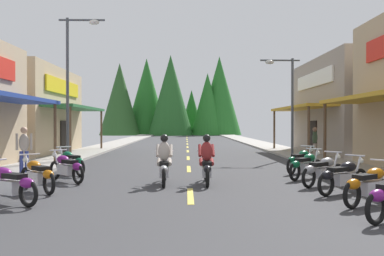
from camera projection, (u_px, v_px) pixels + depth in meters
The scene contains 21 objects.
ground at pixel (188, 150), 29.97m from camera, with size 10.76×84.87×0.10m, color #38383A.
sidewalk_left at pixel (97, 149), 29.87m from camera, with size 2.51×84.87×0.12m, color #9E9991.
sidewalk_right at pixel (278, 149), 30.06m from camera, with size 2.51×84.87×0.12m, color #9E9991.
centerline_dashes at pixel (187, 147), 33.54m from camera, with size 0.16×60.99×0.01m.
storefront_right_far at pixel (377, 107), 25.61m from camera, with size 9.72×9.73×5.97m.
streetlamp_left at pixel (74, 70), 19.55m from camera, with size 2.19×0.30×6.95m.
streetlamp_right at pixel (286, 92), 22.67m from camera, with size 2.19×0.30×5.52m.
motorcycle_parked_right_1 at pixel (370, 184), 9.52m from camera, with size 1.81×1.31×1.04m.
motorcycle_parked_right_2 at pixel (343, 176), 11.06m from camera, with size 1.84×1.27×1.04m.
motorcycle_parked_right_3 at pixel (323, 170), 12.46m from camera, with size 1.75×1.39×1.04m.
motorcycle_parked_right_4 at pixel (306, 165), 14.03m from camera, with size 1.61×1.55×1.04m.
motorcycle_parked_right_5 at pixel (301, 160), 15.77m from camera, with size 1.56×1.61×1.04m.
motorcycle_parked_left_0 at pixel (9, 183), 9.64m from camera, with size 1.86×1.23×1.04m.
motorcycle_parked_left_1 at pixel (37, 174), 11.37m from camera, with size 1.54×1.62×1.04m.
motorcycle_parked_left_2 at pixel (66, 167), 13.31m from camera, with size 1.58×1.59×1.04m.
motorcycle_parked_left_3 at pixel (70, 162), 15.22m from camera, with size 1.54×1.63×1.04m.
rider_cruising_lead at pixel (164, 164), 12.75m from camera, with size 0.60×2.14×1.57m.
rider_cruising_trailing at pixel (207, 163), 12.82m from camera, with size 0.60×2.14×1.57m.
pedestrian_by_shop at pixel (315, 141), 21.57m from camera, with size 0.41×0.49×1.73m.
pedestrian_browsing at pixel (24, 147), 14.94m from camera, with size 0.55×0.36×1.79m.
treeline_backdrop at pixel (172, 99), 71.42m from camera, with size 24.32×13.05×13.69m.
Camera 1 is at (-0.11, -2.52, 1.89)m, focal length 38.34 mm.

